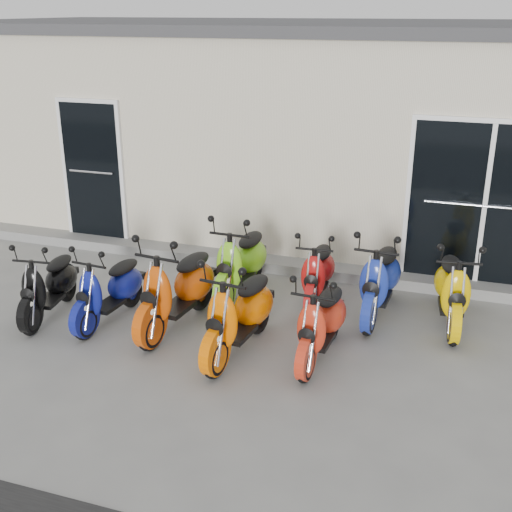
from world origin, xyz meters
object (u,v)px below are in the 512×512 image
(scooter_front_orange_a, at_px, (177,278))
(scooter_front_orange_b, at_px, (239,303))
(scooter_front_black, at_px, (48,277))
(scooter_front_red, at_px, (322,313))
(scooter_back_green, at_px, (241,253))
(scooter_back_yellow, at_px, (453,280))
(scooter_front_blue, at_px, (108,281))
(scooter_back_blue, at_px, (381,270))
(scooter_back_red, at_px, (318,265))

(scooter_front_orange_a, xyz_separation_m, scooter_front_orange_b, (0.89, -0.33, -0.03))
(scooter_front_black, height_order, scooter_front_red, scooter_front_red)
(scooter_back_green, bearing_deg, scooter_back_yellow, 2.56)
(scooter_front_blue, height_order, scooter_back_blue, scooter_back_blue)
(scooter_front_red, height_order, scooter_back_blue, scooter_back_blue)
(scooter_front_blue, height_order, scooter_back_green, scooter_back_green)
(scooter_back_red, bearing_deg, scooter_back_yellow, -5.55)
(scooter_front_blue, relative_size, scooter_back_green, 0.87)
(scooter_front_blue, distance_m, scooter_front_orange_a, 0.87)
(scooter_front_orange_a, relative_size, scooter_back_green, 1.05)
(scooter_front_blue, distance_m, scooter_back_green, 1.73)
(scooter_front_black, bearing_deg, scooter_back_yellow, 8.17)
(scooter_front_orange_a, height_order, scooter_back_red, scooter_front_orange_a)
(scooter_front_orange_b, height_order, scooter_back_blue, scooter_front_orange_b)
(scooter_front_red, relative_size, scooter_back_blue, 0.91)
(scooter_front_orange_a, height_order, scooter_front_red, scooter_front_orange_a)
(scooter_front_red, height_order, scooter_back_green, scooter_back_green)
(scooter_front_black, xyz_separation_m, scooter_front_red, (3.39, 0.05, 0.02))
(scooter_back_green, bearing_deg, scooter_back_blue, 2.01)
(scooter_front_blue, relative_size, scooter_front_orange_a, 0.84)
(scooter_front_black, distance_m, scooter_front_red, 3.39)
(scooter_front_black, relative_size, scooter_front_blue, 0.99)
(scooter_front_black, height_order, scooter_front_orange_b, scooter_front_orange_b)
(scooter_back_blue, relative_size, scooter_back_yellow, 1.04)
(scooter_front_red, xyz_separation_m, scooter_back_green, (-1.36, 1.25, 0.07))
(scooter_front_blue, height_order, scooter_front_red, scooter_front_red)
(scooter_front_black, bearing_deg, scooter_back_red, 16.95)
(scooter_front_orange_a, xyz_separation_m, scooter_back_yellow, (3.06, 1.12, -0.06))
(scooter_front_black, bearing_deg, scooter_front_red, -7.01)
(scooter_front_red, bearing_deg, scooter_front_black, -175.20)
(scooter_back_red, relative_size, scooter_back_blue, 0.89)
(scooter_back_red, bearing_deg, scooter_front_orange_b, -112.44)
(scooter_front_black, height_order, scooter_front_orange_a, scooter_front_orange_a)
(scooter_front_orange_b, height_order, scooter_back_green, scooter_back_green)
(scooter_back_blue, xyz_separation_m, scooter_back_yellow, (0.85, 0.03, -0.02))
(scooter_front_orange_a, bearing_deg, scooter_back_green, 75.63)
(scooter_front_black, bearing_deg, scooter_front_orange_b, -10.34)
(scooter_back_blue, bearing_deg, scooter_back_yellow, 5.21)
(scooter_front_blue, relative_size, scooter_back_red, 1.00)
(scooter_back_blue, bearing_deg, scooter_back_green, -176.48)
(scooter_front_blue, xyz_separation_m, scooter_back_blue, (3.06, 1.20, 0.07))
(scooter_front_orange_a, distance_m, scooter_front_orange_b, 0.95)
(scooter_front_orange_a, bearing_deg, scooter_back_yellow, 26.57)
(scooter_front_black, distance_m, scooter_back_blue, 4.05)
(scooter_front_orange_b, bearing_deg, scooter_front_blue, 179.22)
(scooter_back_yellow, bearing_deg, scooter_front_red, -142.01)
(scooter_front_orange_b, xyz_separation_m, scooter_front_red, (0.88, 0.16, -0.06))
(scooter_back_green, distance_m, scooter_back_yellow, 2.65)
(scooter_front_blue, distance_m, scooter_front_orange_b, 1.76)
(scooter_back_blue, height_order, scooter_back_yellow, scooter_back_blue)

